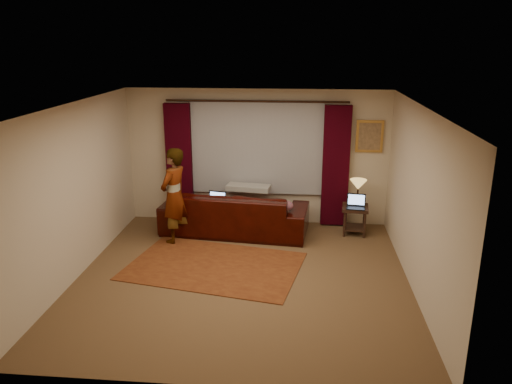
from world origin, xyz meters
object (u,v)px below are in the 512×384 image
laptop_table (356,202)px  person (174,196)px  laptop_sofa (215,200)px  tiffany_lamp (358,193)px  end_table (355,220)px  sofa (235,205)px

laptop_table → person: 3.26m
laptop_sofa → laptop_table: (2.56, 0.12, -0.00)m
laptop_sofa → laptop_table: bearing=14.7°
tiffany_lamp → person: person is taller
laptop_sofa → end_table: bearing=17.3°
laptop_sofa → laptop_table: 2.56m
laptop_sofa → tiffany_lamp: bearing=18.5°
sofa → laptop_table: 2.22m
laptop_table → laptop_sofa: bearing=-169.7°
laptop_table → end_table: bearing=94.5°
person → sofa: bearing=138.1°
person → end_table: bearing=121.7°
end_table → sofa: bearing=-176.8°
sofa → laptop_sofa: sofa is taller
sofa → laptop_table: bearing=-174.4°
laptop_sofa → tiffany_lamp: 2.62m
laptop_sofa → person: bearing=-135.6°
sofa → laptop_table: size_ratio=7.36×
end_table → person: bearing=-168.6°
sofa → laptop_sofa: size_ratio=7.36×
tiffany_lamp → laptop_table: bearing=-102.8°
person → laptop_table: bearing=119.6°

